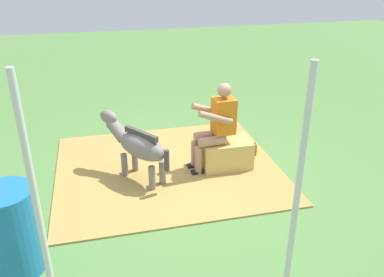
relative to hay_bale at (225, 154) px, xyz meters
name	(u,v)px	position (x,y,z in m)	size (l,w,h in m)	color
ground_plane	(179,176)	(0.73, 0.09, -0.22)	(24.00, 24.00, 0.00)	#568442
hay_patch	(168,168)	(0.85, -0.15, -0.21)	(3.24, 2.86, 0.02)	#AD8C47
hay_bale	(225,154)	(0.00, 0.00, 0.00)	(0.73, 0.49, 0.44)	tan
person_seated	(216,124)	(0.16, 0.01, 0.50)	(0.67, 0.44, 1.32)	tan
pony_standing	(137,145)	(1.30, 0.04, 0.32)	(0.93, 1.16, 0.90)	slate
soda_bottle	(255,149)	(-0.56, -0.22, -0.10)	(0.07, 0.07, 0.25)	brown
water_barrel	(11,231)	(2.73, 1.53, 0.24)	(0.58, 0.58, 0.92)	#1E72B2
tent_pole_left	(298,189)	(0.18, 2.46, 0.90)	(0.06, 0.06, 2.25)	silver
tent_pole_right	(36,203)	(2.33, 2.14, 0.90)	(0.06, 0.06, 2.25)	silver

